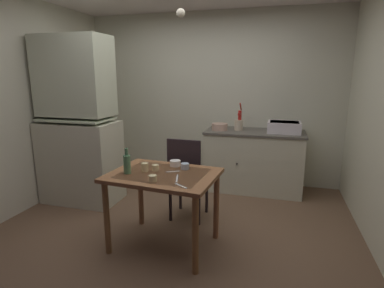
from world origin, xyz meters
TOP-DOWN VIEW (x-y plane):
  - ground_plane at (0.00, 0.00)m, footprint 4.89×4.89m
  - wall_back at (0.00, 1.84)m, footprint 3.99×0.10m
  - wall_left at (-2.00, 0.00)m, footprint 0.10×3.69m
  - hutch_cabinet at (-1.44, 0.47)m, footprint 0.97×0.56m
  - counter_cabinet at (0.72, 1.47)m, footprint 1.38×0.64m
  - sink_basin at (1.11, 1.47)m, footprint 0.44×0.34m
  - hand_pump at (0.49, 1.52)m, footprint 0.05×0.27m
  - mixing_bowl_counter at (0.22, 1.42)m, footprint 0.23×0.23m
  - stoneware_crock at (0.48, 1.49)m, footprint 0.12×0.12m
  - dining_table at (0.01, -0.30)m, footprint 1.05×0.82m
  - chair_far_side at (0.06, 0.30)m, footprint 0.41×0.41m
  - serving_bowl_wide at (0.04, -0.05)m, footprint 0.11×0.11m
  - mug_dark at (0.00, -0.53)m, footprint 0.07×0.07m
  - teacup_cream at (-0.18, -0.29)m, footprint 0.07×0.07m
  - mug_tall at (-0.09, -0.24)m, footprint 0.07×0.07m
  - teacup_mint at (0.17, -0.12)m, footprint 0.08×0.08m
  - glass_bottle at (-0.32, -0.39)m, footprint 0.07×0.07m
  - table_knife at (0.18, -0.41)m, footprint 0.07×0.20m
  - teaspoon_near_bowl at (0.08, -0.23)m, footprint 0.13×0.08m
  - teaspoon_by_cup at (0.27, -0.58)m, footprint 0.14×0.10m
  - pendant_bulb at (0.12, -0.06)m, footprint 0.08×0.08m

SIDE VIEW (x-z plane):
  - ground_plane at x=0.00m, z-range 0.00..0.00m
  - counter_cabinet at x=0.72m, z-range 0.00..0.87m
  - chair_far_side at x=0.06m, z-range 0.02..0.99m
  - dining_table at x=0.01m, z-range 0.26..1.01m
  - table_knife at x=0.18m, z-range 0.75..0.75m
  - teaspoon_near_bowl at x=0.08m, z-range 0.75..0.75m
  - teaspoon_by_cup at x=0.27m, z-range 0.75..0.75m
  - mug_dark at x=0.00m, z-range 0.75..0.80m
  - mug_tall at x=-0.09m, z-range 0.75..0.80m
  - teacup_mint at x=0.17m, z-range 0.75..0.80m
  - serving_bowl_wide at x=0.04m, z-range 0.75..0.80m
  - teacup_cream at x=-0.18m, z-range 0.75..0.83m
  - glass_bottle at x=-0.32m, z-range 0.72..0.96m
  - mixing_bowl_counter at x=0.22m, z-range 0.87..0.97m
  - stoneware_crock at x=0.48m, z-range 0.87..1.02m
  - sink_basin at x=1.11m, z-range 0.87..1.02m
  - hutch_cabinet at x=-1.44m, z-range -0.07..2.05m
  - hand_pump at x=0.49m, z-range 0.84..1.23m
  - wall_back at x=0.00m, z-range 0.00..2.57m
  - wall_left at x=-2.00m, z-range 0.00..2.57m
  - pendant_bulb at x=0.12m, z-range 2.15..2.23m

